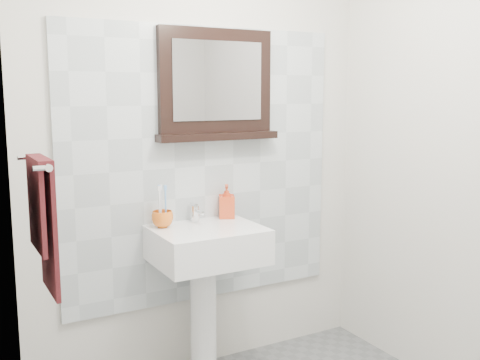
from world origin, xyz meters
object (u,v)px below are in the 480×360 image
object	(u,v)px
toothbrush_cup	(162,219)
hand_towel	(43,215)
framed_mirror	(216,87)
pedestal_sink	(207,261)
soap_dispenser	(227,201)

from	to	relation	value
toothbrush_cup	hand_towel	size ratio (longest dim) A/B	0.20
toothbrush_cup	framed_mirror	xyz separation A→B (m)	(0.35, 0.08, 0.67)
pedestal_sink	framed_mirror	distance (m)	0.93
pedestal_sink	hand_towel	world-z (taller)	hand_towel
framed_mirror	pedestal_sink	bearing A→B (deg)	-129.91
framed_mirror	hand_towel	xyz separation A→B (m)	(-1.00, -0.47, -0.51)
pedestal_sink	toothbrush_cup	size ratio (longest dim) A/B	8.76
pedestal_sink	soap_dispenser	world-z (taller)	soap_dispenser
pedestal_sink	hand_towel	size ratio (longest dim) A/B	1.75
pedestal_sink	framed_mirror	size ratio (longest dim) A/B	1.37
toothbrush_cup	hand_towel	world-z (taller)	hand_towel
toothbrush_cup	soap_dispenser	size ratio (longest dim) A/B	0.58
framed_mirror	hand_towel	bearing A→B (deg)	-154.83
framed_mirror	toothbrush_cup	bearing A→B (deg)	-167.52
toothbrush_cup	framed_mirror	distance (m)	0.76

